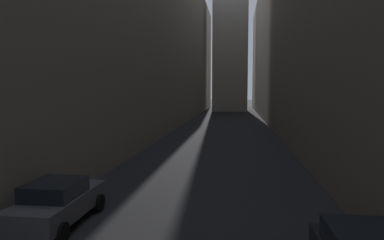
# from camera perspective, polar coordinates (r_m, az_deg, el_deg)

# --- Properties ---
(ground_plane) EXTENTS (264.00, 264.00, 0.00)m
(ground_plane) POSITION_cam_1_polar(r_m,az_deg,el_deg) (40.06, 4.95, -1.70)
(ground_plane) COLOR #232326
(building_block_left) EXTENTS (10.90, 108.00, 23.83)m
(building_block_left) POSITION_cam_1_polar(r_m,az_deg,el_deg) (44.22, -9.63, 14.36)
(building_block_left) COLOR gray
(building_block_left) RESTS_ON ground
(building_block_right) EXTENTS (15.43, 108.00, 23.18)m
(building_block_right) POSITION_cam_1_polar(r_m,az_deg,el_deg) (43.96, 23.18, 13.67)
(building_block_right) COLOR #756B5B
(building_block_right) RESTS_ON ground
(parked_car_left_third) EXTENTS (1.93, 4.22, 1.52)m
(parked_car_left_third) POSITION_cam_1_polar(r_m,az_deg,el_deg) (13.05, -20.65, -12.12)
(parked_car_left_third) COLOR #4C4C51
(parked_car_left_third) RESTS_ON ground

